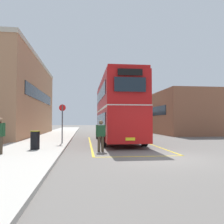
# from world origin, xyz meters

# --- Properties ---
(ground_plane) EXTENTS (135.60, 135.60, 0.00)m
(ground_plane) POSITION_xyz_m (0.00, 14.40, 0.00)
(ground_plane) COLOR #66605B
(sidewalk_left) EXTENTS (4.00, 57.60, 0.14)m
(sidewalk_left) POSITION_xyz_m (-6.50, 16.80, 0.07)
(sidewalk_left) COLOR #B2ADA3
(sidewalk_left) RESTS_ON ground
(brick_building_left) EXTENTS (6.14, 18.18, 8.14)m
(brick_building_left) POSITION_xyz_m (-11.11, 16.00, 4.07)
(brick_building_left) COLOR #AD7A56
(brick_building_left) RESTS_ON ground
(depot_building_right) EXTENTS (6.50, 17.47, 5.17)m
(depot_building_right) POSITION_xyz_m (8.71, 21.44, 2.58)
(depot_building_right) COLOR brown
(depot_building_right) RESTS_ON ground
(double_decker_bus) EXTENTS (2.91, 10.57, 4.75)m
(double_decker_bus) POSITION_xyz_m (-0.94, 7.96, 2.51)
(double_decker_bus) COLOR black
(double_decker_bus) RESTS_ON ground
(single_deck_bus) EXTENTS (3.50, 9.26, 3.02)m
(single_deck_bus) POSITION_xyz_m (2.07, 26.07, 1.64)
(single_deck_bus) COLOR black
(single_deck_bus) RESTS_ON ground
(pedestrian_boarding) EXTENTS (0.52, 0.37, 1.63)m
(pedestrian_boarding) POSITION_xyz_m (-2.58, 2.52, 0.94)
(pedestrian_boarding) COLOR #473828
(pedestrian_boarding) RESTS_ON ground
(litter_bin) EXTENTS (0.49, 0.49, 0.96)m
(litter_bin) POSITION_xyz_m (-5.97, 2.81, 0.62)
(litter_bin) COLOR black
(litter_bin) RESTS_ON sidewalk_left
(bus_stop_sign) EXTENTS (0.44, 0.08, 2.56)m
(bus_stop_sign) POSITION_xyz_m (-4.88, 5.93, 1.69)
(bus_stop_sign) COLOR #4C4C51
(bus_stop_sign) RESTS_ON sidewalk_left
(bay_marking_yellow) EXTENTS (4.30, 12.56, 0.01)m
(bay_marking_yellow) POSITION_xyz_m (-0.94, 6.01, 0.00)
(bay_marking_yellow) COLOR gold
(bay_marking_yellow) RESTS_ON ground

